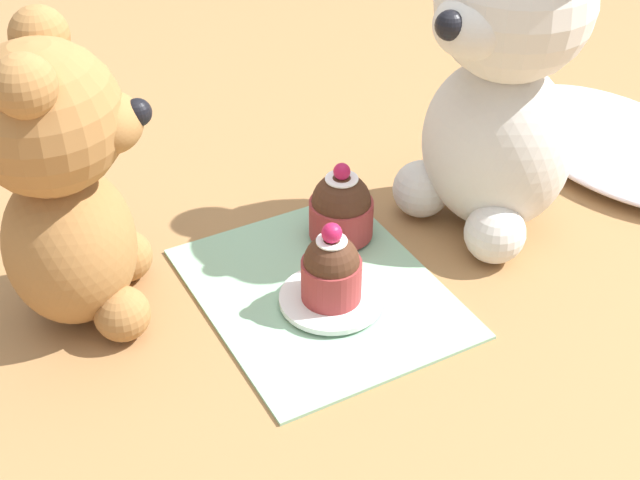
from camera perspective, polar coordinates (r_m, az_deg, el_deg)
ground_plane at (r=0.75m, az=-0.00°, el=-3.43°), size 4.00×4.00×0.00m
knitted_placemat at (r=0.75m, az=-0.00°, el=-3.25°), size 0.23×0.19×0.01m
tulle_cloth at (r=0.98m, az=18.45°, el=5.92°), size 0.28×0.18×0.03m
teddy_bear_cream at (r=0.78m, az=11.52°, el=9.82°), size 0.16×0.16×0.29m
teddy_bear_tan at (r=0.69m, az=-16.15°, el=3.52°), size 0.15×0.14×0.25m
cupcake_near_cream_bear at (r=0.80m, az=1.37°, el=2.04°), size 0.06×0.06×0.07m
saucer_plate at (r=0.74m, az=0.50°, el=-3.84°), size 0.09×0.09×0.01m
cupcake_near_tan_bear at (r=0.72m, az=0.51°, el=-1.97°), size 0.05×0.05×0.07m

